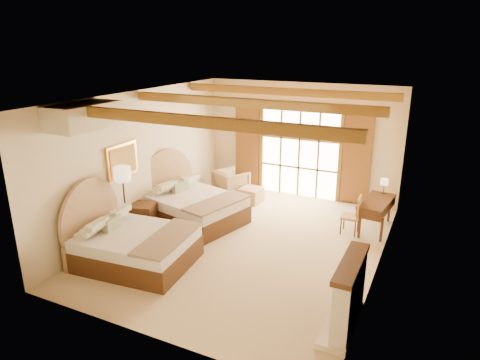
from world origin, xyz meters
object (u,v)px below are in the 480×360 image
Objects in this scene: bed_far at (190,204)px; nightstand at (143,217)px; desk at (375,214)px; bed_near at (129,242)px; armchair at (231,183)px.

nightstand is at bearing -109.17° from bed_far.
bed_near is at bearing -131.58° from desk.
bed_far is 2.02m from armchair.
bed_near is at bearing 116.58° from armchair.
nightstand is (-0.68, 1.32, -0.11)m from bed_near.
desk is at bearing 10.58° from nightstand.
desk is at bearing 33.51° from bed_far.
bed_near is 2.31m from bed_far.
armchair is (0.13, 2.02, -0.06)m from bed_far.
bed_near is 3.55× the size of nightstand.
desk is (4.19, 3.76, -0.05)m from bed_near.
desk is at bearing -159.98° from armchair.
bed_far is 1.19m from nightstand.
bed_near is 1.49m from nightstand.
armchair is 4.13m from desk.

